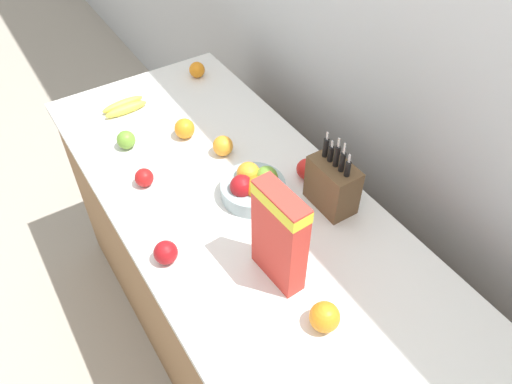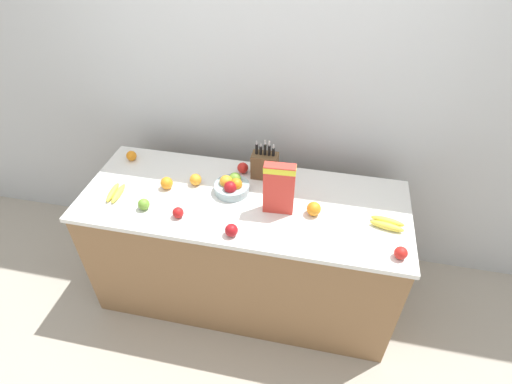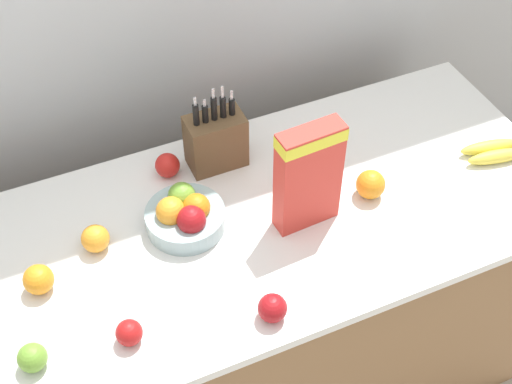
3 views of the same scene
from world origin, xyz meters
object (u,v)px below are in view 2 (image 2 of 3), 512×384
Objects in this scene: apple_front at (178,213)px; orange_back_center at (167,183)px; apple_by_knife_block at (231,230)px; banana_bunch_right at (387,224)px; apple_leftmost at (243,168)px; banana_bunch_left at (116,193)px; orange_front_right at (131,156)px; cereal_box at (279,187)px; knife_block at (265,165)px; orange_near_bowl at (314,209)px; orange_by_cereal at (196,180)px; apple_rightmost at (144,204)px; fruit_bowl at (232,186)px; apple_middle at (401,253)px.

apple_front is 0.84× the size of orange_back_center.
orange_back_center is (-0.50, 0.32, 0.00)m from apple_by_knife_block.
banana_bunch_right is 2.70× the size of apple_by_knife_block.
banana_bunch_left is at bearing -151.44° from apple_leftmost.
orange_front_right is at bearing 169.83° from banana_bunch_right.
cereal_box reaches higher than banana_bunch_right.
knife_block is 4.28× the size of apple_front.
banana_bunch_right is at bearing -1.99° from orange_near_bowl.
cereal_box reaches higher than orange_by_cereal.
apple_rightmost is at bearing -144.34° from knife_block.
orange_by_cereal reaches higher than apple_rightmost.
fruit_bowl is at bearing -95.65° from apple_leftmost.
apple_by_knife_block is 0.60m from orange_back_center.
cereal_box reaches higher than apple_rightmost.
apple_rightmost reaches higher than banana_bunch_left.
cereal_box reaches higher than fruit_bowl.
apple_front is (-0.25, -0.29, -0.01)m from fruit_bowl.
apple_leftmost is 1.05× the size of apple_middle.
orange_front_right reaches higher than banana_bunch_left.
apple_front is at bearing -171.81° from banana_bunch_right.
cereal_box is 4.51× the size of apple_leftmost.
banana_bunch_right is 1.42m from apple_rightmost.
knife_block is 3.58× the size of orange_back_center.
orange_near_bowl reaches higher than orange_back_center.
orange_by_cereal is at bearing 163.61° from apple_middle.
apple_leftmost reaches higher than banana_bunch_right.
apple_leftmost is 0.50m from orange_back_center.
orange_back_center is (-0.93, 0.05, -0.00)m from orange_near_bowl.
apple_by_knife_block is at bearing -75.76° from fruit_bowl.
banana_bunch_left is 2.64× the size of orange_front_right.
orange_front_right is (-0.79, -0.02, -0.00)m from apple_leftmost.
orange_near_bowl is 1.11× the size of orange_by_cereal.
apple_middle is 1.30m from orange_by_cereal.
fruit_bowl is at bearing 161.08° from apple_middle.
fruit_bowl is 3.35× the size of apple_front.
orange_front_right is at bearing 161.15° from cereal_box.
apple_front is at bearing -130.68° from knife_block.
orange_back_center is at bearing -156.93° from knife_block.
fruit_bowl reaches higher than apple_by_knife_block.
apple_leftmost is at bearing 160.46° from banana_bunch_right.
orange_front_right is at bearing 100.26° from banana_bunch_left.
apple_by_knife_block is (-0.85, -0.25, 0.02)m from banana_bunch_right.
knife_block is 4.01× the size of apple_rightmost.
apple_middle is at bearing -3.07° from apple_rightmost.
apple_middle is (1.70, -0.16, 0.02)m from banana_bunch_left.
cereal_box reaches higher than banana_bunch_left.
apple_front reaches higher than banana_bunch_left.
orange_front_right is (-0.77, 0.19, -0.01)m from fruit_bowl.
knife_block is 3.34× the size of orange_near_bowl.
knife_block is at bearing 35.66° from apple_rightmost.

